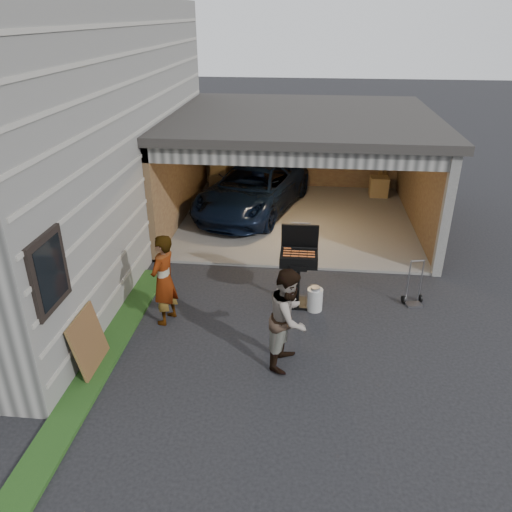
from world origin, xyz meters
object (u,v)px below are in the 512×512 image
(man, at_px, (289,318))
(woman, at_px, (164,280))
(minivan, at_px, (253,191))
(plywood_panel, at_px, (89,342))
(propane_tank, at_px, (315,300))
(hand_truck, at_px, (413,296))
(bbq_grill, at_px, (299,260))

(man, bearing_deg, woman, 81.71)
(minivan, bearing_deg, plywood_panel, -88.62)
(man, relative_size, propane_tank, 3.80)
(man, distance_m, hand_truck, 3.24)
(woman, bearing_deg, propane_tank, 120.63)
(propane_tank, relative_size, plywood_panel, 0.45)
(plywood_panel, relative_size, hand_truck, 1.06)
(woman, distance_m, plywood_panel, 1.73)
(man, distance_m, bbq_grill, 1.87)
(hand_truck, bearing_deg, bbq_grill, 171.39)
(propane_tank, bearing_deg, hand_truck, 12.52)
(minivan, bearing_deg, woman, -84.12)
(woman, relative_size, plywood_panel, 1.73)
(bbq_grill, bearing_deg, woman, -159.85)
(propane_tank, distance_m, plywood_panel, 4.18)
(minivan, relative_size, plywood_panel, 4.63)
(minivan, distance_m, woman, 5.83)
(woman, height_order, bbq_grill, woman)
(bbq_grill, bearing_deg, hand_truck, 5.66)
(woman, xyz_separation_m, man, (2.30, -0.99, -0.01))
(minivan, bearing_deg, bbq_grill, -58.12)
(woman, distance_m, bbq_grill, 2.56)
(plywood_panel, xyz_separation_m, hand_truck, (5.52, 2.58, -0.31))
(hand_truck, bearing_deg, plywood_panel, -169.22)
(woman, bearing_deg, man, 83.56)
(bbq_grill, bearing_deg, minivan, 106.44)
(bbq_grill, xyz_separation_m, plywood_panel, (-3.24, -2.35, -0.45))
(woman, distance_m, hand_truck, 4.85)
(propane_tank, xyz_separation_m, plywood_panel, (-3.58, -2.15, 0.27))
(plywood_panel, bearing_deg, hand_truck, 25.05)
(minivan, xyz_separation_m, propane_tank, (1.77, -5.06, -0.42))
(woman, relative_size, man, 1.01)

